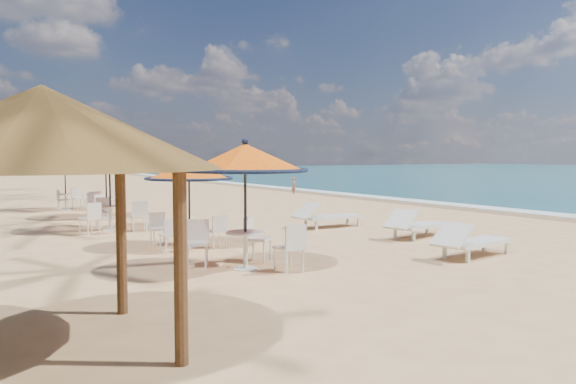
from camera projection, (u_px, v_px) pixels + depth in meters
name	position (u px, v px, depth m)	size (l,w,h in m)	color
ground	(428.00, 249.00, 13.05)	(160.00, 160.00, 0.00)	tan
foam_strip	(413.00, 201.00, 26.42)	(1.20, 140.00, 0.04)	white
wetsand_band	(399.00, 202.00, 25.94)	(1.40, 140.00, 0.02)	olive
station_0	(245.00, 174.00, 10.64)	(2.40, 2.40, 2.51)	black
station_1	(188.00, 181.00, 13.16)	(2.07, 2.07, 2.16)	black
station_2	(110.00, 169.00, 16.09)	(2.33, 2.36, 2.43)	black
station_3	(104.00, 168.00, 19.46)	(2.28, 2.28, 2.38)	black
station_4	(65.00, 167.00, 21.96)	(2.16, 2.16, 2.25)	black
lounger_near	(471.00, 241.00, 11.92)	(2.26, 0.99, 0.78)	silver
lounger_mid	(416.00, 224.00, 14.76)	(2.29, 1.17, 0.79)	silver
lounger_far	(326.00, 215.00, 16.81)	(2.22, 0.71, 0.79)	silver
palapa	(43.00, 129.00, 6.05)	(3.86, 3.86, 2.95)	brown
person	(294.00, 185.00, 31.24)	(0.36, 0.24, 0.99)	#8A5C46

